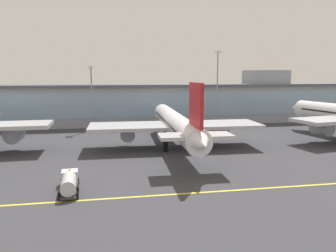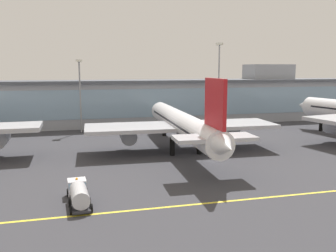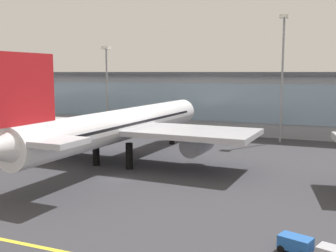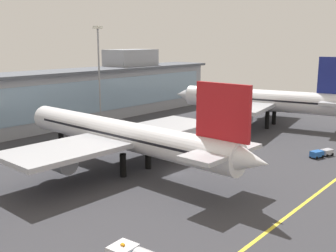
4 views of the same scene
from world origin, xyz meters
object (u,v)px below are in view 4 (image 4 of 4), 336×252
(baggage_tug_near, at_px, (321,153))
(apron_light_mast_west, at_px, (99,63))
(airliner_near_right, at_px, (122,135))
(airliner_far_right, at_px, (260,100))

(baggage_tug_near, relative_size, apron_light_mast_west, 0.22)
(airliner_near_right, xyz_separation_m, baggage_tug_near, (30.74, -24.79, -5.38))
(airliner_far_right, xyz_separation_m, baggage_tug_near, (-20.22, -24.24, -6.11))
(airliner_near_right, bearing_deg, apron_light_mast_west, -32.84)
(airliner_near_right, relative_size, airliner_far_right, 1.13)
(baggage_tug_near, bearing_deg, apron_light_mast_west, -62.06)
(baggage_tug_near, distance_m, apron_light_mast_west, 58.21)
(airliner_far_right, relative_size, apron_light_mast_west, 1.94)
(baggage_tug_near, height_order, apron_light_mast_west, apron_light_mast_west)
(airliner_near_right, bearing_deg, airliner_far_right, -88.80)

